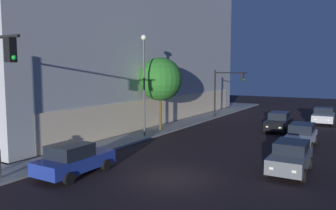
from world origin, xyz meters
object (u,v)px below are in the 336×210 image
object	(u,v)px
modern_building	(72,30)
traffic_light_far_corner	(225,85)
car_blue	(74,159)
car_grey	(290,157)
car_white	(301,135)
car_silver	(323,116)
car_black	(278,122)
street_lamp_sidewalk	(144,73)
sidewalk_tree	(160,79)

from	to	relation	value
modern_building	traffic_light_far_corner	xyz separation A→B (m)	(6.85, -17.79, -6.73)
car_blue	car_grey	world-z (taller)	car_blue
modern_building	car_grey	bearing A→B (deg)	-111.46
car_white	car_silver	world-z (taller)	car_silver
car_black	car_silver	xyz separation A→B (m)	(6.54, -3.17, -0.00)
street_lamp_sidewalk	car_blue	world-z (taller)	street_lamp_sidewalk
car_blue	car_white	world-z (taller)	car_blue
sidewalk_tree	traffic_light_far_corner	bearing A→B (deg)	-10.07
modern_building	car_black	bearing A→B (deg)	-86.61
car_grey	car_black	world-z (taller)	car_black
car_blue	car_silver	world-z (taller)	car_silver
car_black	modern_building	bearing A→B (deg)	93.39
modern_building	car_white	bearing A→B (deg)	-98.79
traffic_light_far_corner	car_blue	xyz separation A→B (m)	(-24.24, -0.82, -3.07)
traffic_light_far_corner	sidewalk_tree	bearing A→B (deg)	169.93
car_grey	modern_building	bearing A→B (deg)	68.54
car_blue	car_black	bearing A→B (deg)	-18.86
modern_building	car_blue	bearing A→B (deg)	-133.06
car_white	car_silver	bearing A→B (deg)	-1.42
car_black	car_grey	bearing A→B (deg)	-165.15
car_grey	car_silver	bearing A→B (deg)	0.56
car_grey	traffic_light_far_corner	bearing A→B (deg)	30.53
street_lamp_sidewalk	car_grey	bearing A→B (deg)	-107.12
car_white	car_black	distance (m)	6.47
car_grey	car_white	size ratio (longest dim) A/B	0.86
modern_building	car_white	xyz separation A→B (m)	(-4.31, -27.92, -9.77)
sidewalk_tree	car_grey	distance (m)	14.88
street_lamp_sidewalk	car_silver	xyz separation A→B (m)	(15.42, -12.05, -4.46)
street_lamp_sidewalk	car_black	world-z (taller)	street_lamp_sidewalk
traffic_light_far_corner	car_grey	size ratio (longest dim) A/B	1.34
street_lamp_sidewalk	car_grey	world-z (taller)	street_lamp_sidewalk
car_silver	car_black	bearing A→B (deg)	154.16
street_lamp_sidewalk	car_grey	xyz separation A→B (m)	(-3.77, -12.23, -4.46)
car_white	car_black	bearing A→B (deg)	26.26
modern_building	car_white	size ratio (longest dim) A/B	7.65
traffic_light_far_corner	car_blue	bearing A→B (deg)	-178.05
modern_building	car_grey	xyz separation A→B (m)	(-11.17, -28.41, -9.77)
car_white	car_silver	distance (m)	12.34
sidewalk_tree	street_lamp_sidewalk	bearing A→B (deg)	-173.07
car_blue	car_grey	bearing A→B (deg)	-57.58
car_grey	car_white	distance (m)	6.87
sidewalk_tree	car_white	size ratio (longest dim) A/B	1.37
modern_building	car_grey	distance (m)	32.05
car_blue	car_grey	xyz separation A→B (m)	(6.22, -9.80, 0.03)
car_blue	car_white	xyz separation A→B (m)	(13.08, -9.31, 0.03)
modern_building	car_silver	size ratio (longest dim) A/B	9.03
traffic_light_far_corner	sidewalk_tree	xyz separation A→B (m)	(-11.16, 1.98, 0.89)
car_grey	car_black	distance (m)	13.09
sidewalk_tree	car_silver	distance (m)	17.94
street_lamp_sidewalk	sidewalk_tree	xyz separation A→B (m)	(3.09, 0.38, -0.53)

